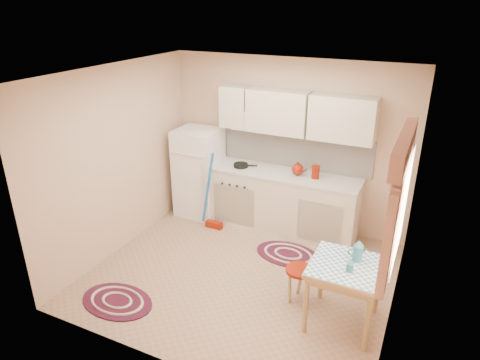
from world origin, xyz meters
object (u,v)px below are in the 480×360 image
table (343,294)px  base_cabinets (281,203)px  fridge (199,173)px  stool (299,284)px

table → base_cabinets: bearing=128.7°
fridge → base_cabinets: bearing=2.1°
table → stool: bearing=163.3°
table → stool: table is taller
base_cabinets → table: (1.30, -1.63, -0.08)m
base_cabinets → table: base_cabinets is taller
base_cabinets → table: size_ratio=3.12×
fridge → stool: size_ratio=3.33×
base_cabinets → stool: 1.68m
base_cabinets → fridge: bearing=-177.9°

